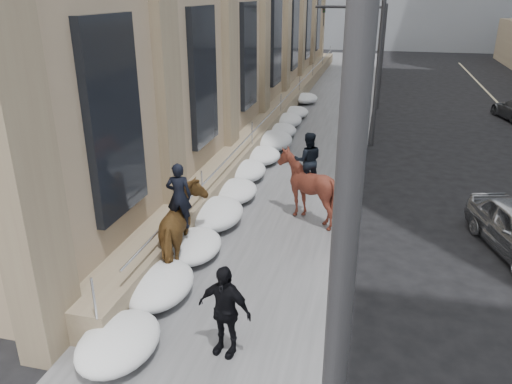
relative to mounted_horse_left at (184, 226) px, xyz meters
The scene contains 11 objects.
ground 2.48m from the mounted_horse_left, 48.20° to the right, with size 140.00×140.00×0.00m, color black.
sidewalk 8.58m from the mounted_horse_left, 80.17° to the left, with size 5.00×80.00×0.12m, color #4C4C4E.
curb 9.38m from the mounted_horse_left, 64.08° to the left, with size 0.24×80.00×0.12m, color slate.
streetlight_near 9.34m from the mounted_horse_left, 61.20° to the right, with size 1.71×0.24×8.00m.
streetlight_mid 13.50m from the mounted_horse_left, 71.29° to the left, with size 1.71×0.24×8.00m.
streetlight_far 32.82m from the mounted_horse_left, 82.62° to the left, with size 1.71×0.24×8.00m.
traffic_signal 20.87m from the mounted_horse_left, 80.18° to the left, with size 4.10×0.22×6.00m.
snow_bank 6.52m from the mounted_horse_left, 89.73° to the left, with size 1.70×18.10×0.76m.
mounted_horse_left is the anchor object (origin of this frame).
mounted_horse_right 4.35m from the mounted_horse_left, 53.31° to the left, with size 2.10×2.26×2.71m.
pedestrian 3.62m from the mounted_horse_left, 56.40° to the right, with size 1.11×0.46×1.90m, color black.
Camera 1 is at (3.03, -8.93, 6.70)m, focal length 35.00 mm.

